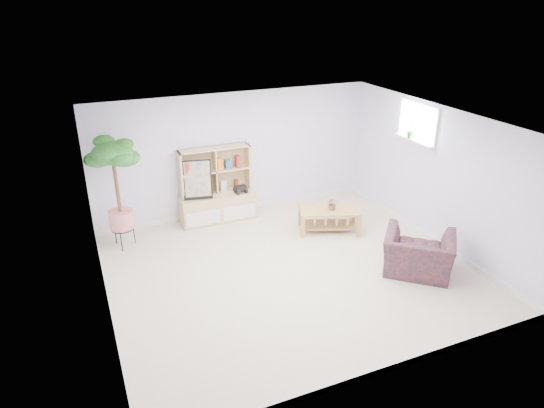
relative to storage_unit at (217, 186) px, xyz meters
name	(u,v)px	position (x,y,z in m)	size (l,w,h in m)	color
floor	(289,271)	(0.47, -2.24, -0.72)	(5.50, 5.00, 0.01)	beige
ceiling	(292,123)	(0.47, -2.24, 1.68)	(5.50, 5.00, 0.01)	white
walls	(290,202)	(0.47, -2.24, 0.48)	(5.51, 5.01, 2.40)	#DBD8FF
baseboard	(289,268)	(0.47, -2.24, -0.67)	(5.50, 5.00, 0.10)	white
window	(418,122)	(3.20, -1.64, 1.28)	(0.10, 0.98, 0.68)	#C9DFFF
window_sill	(413,141)	(3.14, -1.64, 0.96)	(0.14, 1.00, 0.04)	white
storage_unit	(217,186)	(0.00, 0.00, 0.00)	(1.44, 0.49, 1.44)	tan
poster	(197,180)	(-0.38, -0.05, 0.19)	(0.53, 0.12, 0.74)	yellow
toy_truck	(241,189)	(0.44, -0.10, -0.10)	(0.30, 0.21, 0.16)	black
coffee_table	(329,220)	(1.75, -1.24, -0.50)	(1.09, 0.59, 0.44)	#A27442
table_plant	(333,204)	(1.77, -1.31, -0.15)	(0.22, 0.19, 0.24)	#267228
floor_tree	(118,194)	(-1.83, -0.37, 0.26)	(0.72, 0.72, 1.96)	#194E20
armchair	(419,251)	(2.30, -3.08, -0.34)	(1.04, 0.91, 0.77)	#0E1639
sill_plant	(411,131)	(3.14, -1.54, 1.11)	(0.15, 0.12, 0.27)	#194E20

